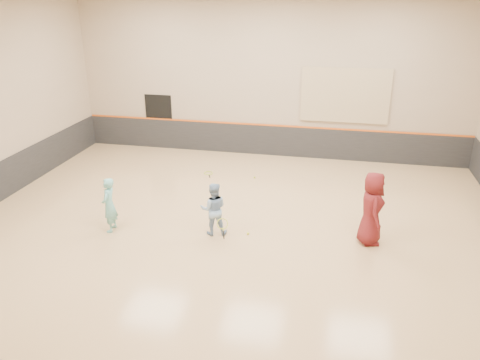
% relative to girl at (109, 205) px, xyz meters
% --- Properties ---
extents(room, '(15.04, 12.04, 6.22)m').
position_rel_girl_xyz_m(room, '(3.23, 1.12, 0.05)').
color(room, tan).
rests_on(room, ground).
extents(wainscot_back, '(14.90, 0.04, 1.20)m').
position_rel_girl_xyz_m(wainscot_back, '(3.23, 7.09, -0.16)').
color(wainscot_back, '#232326').
rests_on(wainscot_back, floor).
extents(accent_stripe, '(14.90, 0.03, 0.06)m').
position_rel_girl_xyz_m(accent_stripe, '(3.23, 7.08, 0.46)').
color(accent_stripe, '#D85914').
rests_on(accent_stripe, wall_back).
extents(acoustic_panel, '(3.20, 0.08, 2.00)m').
position_rel_girl_xyz_m(acoustic_panel, '(6.03, 7.07, 1.74)').
color(acoustic_panel, tan).
rests_on(acoustic_panel, wall_back).
extents(doorway, '(1.10, 0.05, 2.20)m').
position_rel_girl_xyz_m(doorway, '(-1.27, 7.10, 0.34)').
color(doorway, black).
rests_on(doorway, floor).
extents(girl, '(0.42, 0.59, 1.52)m').
position_rel_girl_xyz_m(girl, '(0.00, 0.00, 0.00)').
color(girl, '#69B7B5').
rests_on(girl, floor).
extents(instructor, '(0.82, 0.71, 1.46)m').
position_rel_girl_xyz_m(instructor, '(2.78, 0.40, -0.03)').
color(instructor, '#83A4CB').
rests_on(instructor, floor).
extents(young_man, '(0.75, 1.03, 1.93)m').
position_rel_girl_xyz_m(young_man, '(6.82, 0.78, 0.21)').
color(young_man, maroon).
rests_on(young_man, floor).
extents(held_racket, '(0.44, 0.44, 0.53)m').
position_rel_girl_xyz_m(held_racket, '(3.10, 0.05, -0.26)').
color(held_racket, gold).
rests_on(held_racket, instructor).
extents(spare_racket, '(0.70, 0.70, 0.06)m').
position_rel_girl_xyz_m(spare_racket, '(1.45, 4.63, -0.73)').
color(spare_racket, '#A7C92C').
rests_on(spare_racket, floor).
extents(ball_under_racket, '(0.07, 0.07, 0.07)m').
position_rel_girl_xyz_m(ball_under_racket, '(3.69, 0.52, -0.73)').
color(ball_under_racket, '#EAEF37').
rests_on(ball_under_racket, floor).
extents(ball_in_hand, '(0.07, 0.07, 0.07)m').
position_rel_girl_xyz_m(ball_in_hand, '(6.91, 0.66, 0.40)').
color(ball_in_hand, yellow).
rests_on(ball_in_hand, young_man).
extents(ball_beside_spare, '(0.07, 0.07, 0.07)m').
position_rel_girl_xyz_m(ball_beside_spare, '(3.15, 4.52, -0.73)').
color(ball_beside_spare, '#ACC82E').
rests_on(ball_beside_spare, floor).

